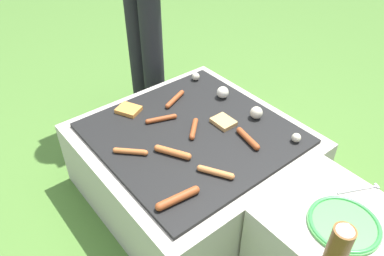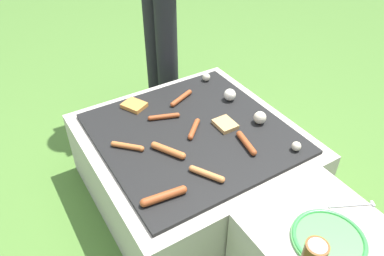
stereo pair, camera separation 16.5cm
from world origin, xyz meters
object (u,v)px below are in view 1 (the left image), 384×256
Objects in this scene: condiment_bottle at (338,248)px; sausage_front_center at (173,152)px; plate_colorful at (344,224)px; fork_utensil at (361,189)px.

sausage_front_center is at bearing -174.87° from condiment_bottle.
sausage_front_center reaches higher than plate_colorful.
plate_colorful is 1.11× the size of condiment_bottle.
sausage_front_center is 0.69m from plate_colorful.
condiment_bottle reaches higher than plate_colorful.
plate_colorful is 0.21m from condiment_bottle.
sausage_front_center is 0.61× the size of plate_colorful.
fork_utensil is at bearing 105.69° from plate_colorful.
sausage_front_center is 0.73m from fork_utensil.
plate_colorful is 1.55× the size of fork_utensil.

